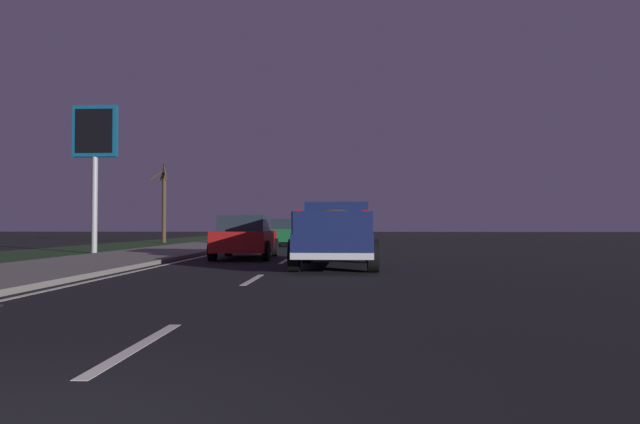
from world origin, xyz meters
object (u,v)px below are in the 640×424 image
pickup_truck (336,233)px  bare_tree_far (164,204)px  gas_price_sign (95,143)px  sedan_green (280,232)px  sedan_white (294,231)px  sedan_red (246,236)px  sedan_black (345,232)px

pickup_truck → bare_tree_far: size_ratio=0.99×
gas_price_sign → bare_tree_far: size_ratio=1.14×
sedan_green → gas_price_sign: (-8.79, 6.88, 3.92)m
sedan_white → gas_price_sign: 18.14m
sedan_white → sedan_red: same height
sedan_white → bare_tree_far: (-2.11, 8.73, 1.88)m
sedan_red → sedan_black: size_ratio=1.01×
sedan_white → sedan_green: (-7.47, 0.13, 0.00)m
sedan_red → gas_price_sign: size_ratio=0.71×
pickup_truck → sedan_white: pickup_truck is taller
pickup_truck → sedan_red: bearing=40.4°
sedan_white → sedan_green: same height
pickup_truck → sedan_black: pickup_truck is taller
pickup_truck → sedan_white: (23.45, 3.40, -0.20)m
sedan_green → gas_price_sign: bearing=142.0°
gas_price_sign → sedan_white: bearing=-23.3°
sedan_red → bare_tree_far: bare_tree_far is taller
sedan_white → bare_tree_far: 9.17m
sedan_red → sedan_black: (15.60, -3.51, 0.00)m
pickup_truck → sedan_green: size_ratio=1.23×
sedan_black → bare_tree_far: 12.58m
sedan_red → sedan_white: bearing=0.2°
sedan_black → bare_tree_far: bare_tree_far is taller
sedan_green → bare_tree_far: 10.30m
sedan_green → gas_price_sign: size_ratio=0.70×
sedan_red → gas_price_sign: gas_price_sign is taller
sedan_white → sedan_green: size_ratio=1.00×
bare_tree_far → pickup_truck: bearing=-150.4°
sedan_green → bare_tree_far: bearing=58.0°
pickup_truck → bare_tree_far: 24.60m
sedan_white → sedan_red: size_ratio=1.00×
sedan_black → gas_price_sign: bearing=139.3°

